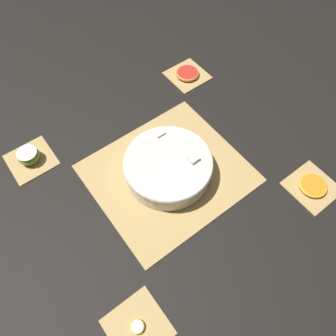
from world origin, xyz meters
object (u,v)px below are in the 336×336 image
at_px(fruit_salad_bowl, 168,166).
at_px(banana_coin_single, 137,327).
at_px(grapefruit_slice, 187,73).
at_px(orange_slice_whole, 313,186).
at_px(apple_half, 29,156).

relative_size(fruit_salad_bowl, banana_coin_single, 7.76).
bearing_deg(grapefruit_slice, banana_coin_single, -136.59).
distance_m(fruit_salad_bowl, banana_coin_single, 0.44).
bearing_deg(orange_slice_whole, fruit_salad_bowl, 136.51).
relative_size(banana_coin_single, grapefruit_slice, 0.40).
relative_size(orange_slice_whole, grapefruit_slice, 0.98).
xyz_separation_m(banana_coin_single, grapefruit_slice, (0.64, 0.61, 0.00)).
bearing_deg(apple_half, banana_coin_single, -90.00).
xyz_separation_m(fruit_salad_bowl, banana_coin_single, (-0.32, -0.30, -0.03)).
relative_size(apple_half, orange_slice_whole, 0.80).
distance_m(fruit_salad_bowl, orange_slice_whole, 0.44).
height_order(orange_slice_whole, grapefruit_slice, grapefruit_slice).
distance_m(apple_half, banana_coin_single, 0.61).
relative_size(fruit_salad_bowl, grapefruit_slice, 3.08).
xyz_separation_m(fruit_salad_bowl, orange_slice_whole, (0.32, -0.30, -0.03)).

